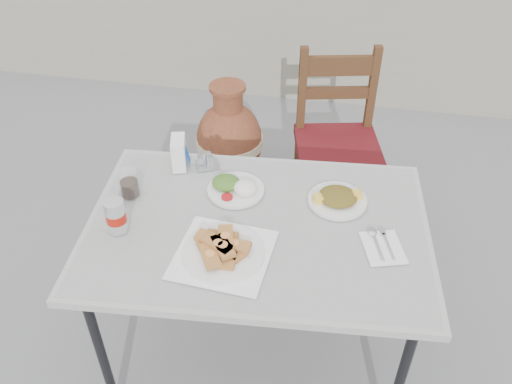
% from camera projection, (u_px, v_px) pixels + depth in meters
% --- Properties ---
extents(ground, '(80.00, 80.00, 0.00)m').
position_uv_depth(ground, '(218.00, 357.00, 2.44)').
color(ground, slate).
rests_on(ground, ground).
extents(cafe_table, '(1.33, 0.96, 0.77)m').
position_uv_depth(cafe_table, '(257.00, 235.00, 2.02)').
color(cafe_table, black).
rests_on(cafe_table, ground).
extents(pide_plate, '(0.34, 0.34, 0.07)m').
position_uv_depth(pide_plate, '(223.00, 249.00, 1.85)').
color(pide_plate, white).
rests_on(pide_plate, cafe_table).
extents(salad_rice_plate, '(0.23, 0.23, 0.06)m').
position_uv_depth(salad_rice_plate, '(235.00, 187.00, 2.13)').
color(salad_rice_plate, white).
rests_on(salad_rice_plate, cafe_table).
extents(salad_chopped_plate, '(0.23, 0.23, 0.05)m').
position_uv_depth(salad_chopped_plate, '(338.00, 198.00, 2.08)').
color(salad_chopped_plate, white).
rests_on(salad_chopped_plate, cafe_table).
extents(soda_can, '(0.07, 0.07, 0.13)m').
position_uv_depth(soda_can, '(116.00, 216.00, 1.93)').
color(soda_can, silver).
rests_on(soda_can, cafe_table).
extents(cola_glass, '(0.08, 0.08, 0.11)m').
position_uv_depth(cola_glass, '(129.00, 185.00, 2.09)').
color(cola_glass, white).
rests_on(cola_glass, cafe_table).
extents(napkin_holder, '(0.09, 0.12, 0.13)m').
position_uv_depth(napkin_holder, '(179.00, 153.00, 2.23)').
color(napkin_holder, white).
rests_on(napkin_holder, cafe_table).
extents(condiment_caddy, '(0.11, 0.10, 0.06)m').
position_uv_depth(condiment_caddy, '(207.00, 162.00, 2.25)').
color(condiment_caddy, silver).
rests_on(condiment_caddy, cafe_table).
extents(cutlery_napkin, '(0.18, 0.20, 0.01)m').
position_uv_depth(cutlery_napkin, '(381.00, 245.00, 1.90)').
color(cutlery_napkin, white).
rests_on(cutlery_napkin, cafe_table).
extents(chair, '(0.52, 0.52, 0.98)m').
position_uv_depth(chair, '(337.00, 142.00, 2.87)').
color(chair, '#361A0E').
rests_on(chair, ground).
extents(terracotta_urn, '(0.40, 0.40, 0.69)m').
position_uv_depth(terracotta_urn, '(229.00, 142.00, 3.20)').
color(terracotta_urn, brown).
rests_on(terracotta_urn, ground).
extents(back_wall, '(6.00, 0.25, 1.20)m').
position_uv_depth(back_wall, '(297.00, 18.00, 3.96)').
color(back_wall, gray).
rests_on(back_wall, ground).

